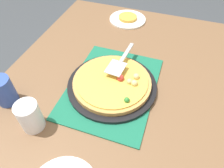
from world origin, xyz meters
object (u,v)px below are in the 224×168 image
pizza (113,82)px  cup_far (4,91)px  pizza_server (121,61)px  cup_near (30,116)px  pizza_pan (112,85)px  served_slice_left (128,17)px  plate_near_left (128,19)px

pizza → cup_far: 0.43m
cup_far → pizza_server: cup_far is taller
cup_near → pizza_server: size_ratio=0.52×
pizza_pan → served_slice_left: bearing=-170.9°
pizza → cup_near: bearing=-37.8°
pizza_pan → cup_near: size_ratio=3.17×
pizza_pan → cup_far: bearing=-61.2°
served_slice_left → pizza_server: bearing=12.1°
pizza_pan → plate_near_left: (-0.55, -0.09, -0.01)m
pizza → cup_far: (0.21, -0.38, 0.03)m
pizza → served_slice_left: bearing=-170.6°
plate_near_left → pizza_server: 0.47m
cup_near → cup_far: bearing=-112.2°
pizza → pizza_server: 0.10m
plate_near_left → cup_near: bearing=-8.3°
pizza_pan → pizza_server: 0.11m
cup_near → plate_near_left: bearing=171.7°
cup_near → pizza: bearing=142.2°
pizza_pan → pizza_server: pizza_server is taller
pizza_server → cup_near: bearing=-30.5°
cup_far → pizza_server: size_ratio=0.52×
pizza → plate_near_left: size_ratio=1.50×
served_slice_left → cup_far: cup_far is taller
pizza_pan → pizza: 0.02m
cup_near → cup_far: same height
pizza_pan → cup_far: cup_far is taller
plate_near_left → pizza_server: pizza_server is taller
pizza_pan → plate_near_left: pizza_pan is taller
pizza_pan → pizza_server: (-0.10, 0.01, 0.06)m
pizza_pan → pizza: (-0.00, 0.00, 0.02)m
plate_near_left → cup_far: (0.76, -0.28, 0.06)m
pizza_pan → served_slice_left: (-0.55, -0.09, 0.01)m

